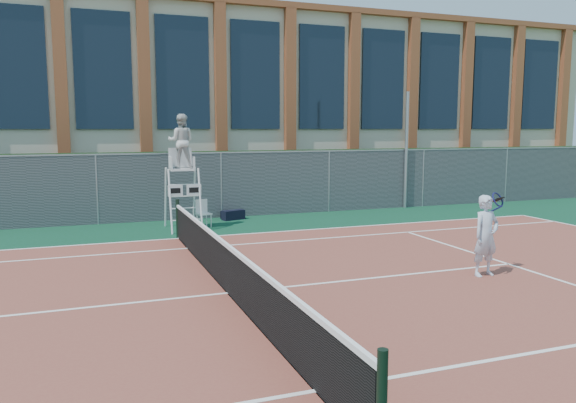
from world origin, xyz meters
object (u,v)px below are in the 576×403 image
object	(u,v)px
steel_pole	(406,150)
umpire_chair	(181,145)
tennis_player	(486,235)
plastic_chair	(203,211)

from	to	relation	value
steel_pole	umpire_chair	size ratio (longest dim) A/B	1.26
steel_pole	tennis_player	xyz separation A→B (m)	(-3.91, -9.31, -1.33)
plastic_chair	tennis_player	size ratio (longest dim) A/B	0.50
umpire_chair	tennis_player	xyz separation A→B (m)	(4.86, -7.66, -1.68)
tennis_player	umpire_chair	bearing A→B (deg)	122.41
umpire_chair	plastic_chair	bearing A→B (deg)	14.49
umpire_chair	tennis_player	size ratio (longest dim) A/B	2.08
steel_pole	plastic_chair	size ratio (longest dim) A/B	5.19
steel_pole	tennis_player	distance (m)	10.18
steel_pole	plastic_chair	distance (m)	8.43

